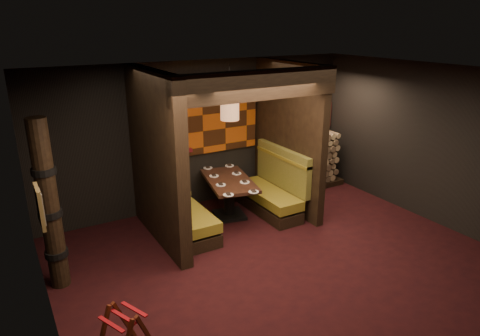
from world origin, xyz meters
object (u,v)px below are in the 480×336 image
at_px(booth_bench_left, 182,213).
at_px(totem_column, 49,207).
at_px(luggage_rack, 125,332).
at_px(dining_table, 229,191).
at_px(firewood_stack, 305,161).
at_px(booth_bench_right, 272,192).
at_px(pendant_lamp, 230,107).

height_order(booth_bench_left, totem_column, totem_column).
height_order(luggage_rack, totem_column, totem_column).
xyz_separation_m(booth_bench_left, dining_table, (1.04, 0.19, 0.12)).
bearing_deg(dining_table, luggage_rack, -136.56).
height_order(dining_table, firewood_stack, firewood_stack).
bearing_deg(luggage_rack, dining_table, 43.44).
bearing_deg(booth_bench_left, luggage_rack, -125.18).
xyz_separation_m(totem_column, firewood_stack, (5.33, 1.25, -0.57)).
relative_size(booth_bench_left, booth_bench_right, 1.00).
height_order(booth_bench_left, pendant_lamp, pendant_lamp).
bearing_deg(totem_column, booth_bench_right, 7.86).
relative_size(totem_column, firewood_stack, 1.39).
bearing_deg(totem_column, firewood_stack, 13.19).
bearing_deg(firewood_stack, pendant_lamp, -165.83).
distance_m(booth_bench_right, dining_table, 0.88).
xyz_separation_m(luggage_rack, firewood_stack, (4.93, 3.09, 0.29)).
xyz_separation_m(dining_table, totem_column, (-3.13, -0.74, 0.67)).
height_order(booth_bench_right, luggage_rack, booth_bench_right).
relative_size(dining_table, totem_column, 0.65).
xyz_separation_m(booth_bench_right, pendant_lamp, (-0.85, 0.14, 1.71)).
height_order(booth_bench_right, pendant_lamp, pendant_lamp).
distance_m(luggage_rack, totem_column, 2.07).
bearing_deg(dining_table, booth_bench_left, -169.47).
distance_m(booth_bench_right, firewood_stack, 1.54).
bearing_deg(booth_bench_right, booth_bench_left, 180.00).
relative_size(booth_bench_left, luggage_rack, 2.23).
xyz_separation_m(pendant_lamp, totem_column, (-3.13, -0.69, -0.92)).
xyz_separation_m(dining_table, firewood_stack, (2.20, 0.51, 0.09)).
bearing_deg(dining_table, totem_column, -166.64).
relative_size(booth_bench_left, pendant_lamp, 1.66).
height_order(dining_table, luggage_rack, dining_table).
distance_m(dining_table, totem_column, 3.29).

